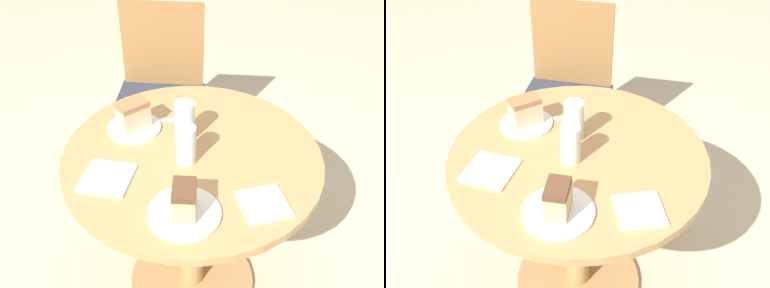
# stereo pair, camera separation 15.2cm
# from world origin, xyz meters

# --- Properties ---
(ground_plane) EXTENTS (8.00, 8.00, 0.00)m
(ground_plane) POSITION_xyz_m (0.00, 0.00, 0.00)
(ground_plane) COLOR beige
(table) EXTENTS (0.90, 0.90, 0.73)m
(table) POSITION_xyz_m (0.00, 0.00, 0.52)
(table) COLOR tan
(table) RESTS_ON ground_plane
(chair) EXTENTS (0.52, 0.51, 0.90)m
(chair) POSITION_xyz_m (-0.12, 0.84, 0.47)
(chair) COLOR olive
(chair) RESTS_ON ground_plane
(plate_near) EXTENTS (0.20, 0.20, 0.01)m
(plate_near) POSITION_xyz_m (-0.20, 0.15, 0.74)
(plate_near) COLOR silver
(plate_near) RESTS_ON table
(plate_far) EXTENTS (0.22, 0.22, 0.01)m
(plate_far) POSITION_xyz_m (-0.04, -0.28, 0.74)
(plate_far) COLOR silver
(plate_far) RESTS_ON table
(cake_slice_near) EXTENTS (0.13, 0.12, 0.10)m
(cake_slice_near) POSITION_xyz_m (-0.20, 0.15, 0.79)
(cake_slice_near) COLOR beige
(cake_slice_near) RESTS_ON plate_near
(cake_slice_far) EXTENTS (0.08, 0.10, 0.10)m
(cake_slice_far) POSITION_xyz_m (-0.04, -0.28, 0.79)
(cake_slice_far) COLOR tan
(cake_slice_far) RESTS_ON plate_far
(glass_lemonade) EXTENTS (0.07, 0.07, 0.15)m
(glass_lemonade) POSITION_xyz_m (-0.02, 0.09, 0.80)
(glass_lemonade) COLOR beige
(glass_lemonade) RESTS_ON table
(glass_water) EXTENTS (0.07, 0.07, 0.14)m
(glass_water) POSITION_xyz_m (-0.02, -0.04, 0.79)
(glass_water) COLOR silver
(glass_water) RESTS_ON table
(napkin_stack) EXTENTS (0.19, 0.19, 0.01)m
(napkin_stack) POSITION_xyz_m (-0.28, -0.11, 0.74)
(napkin_stack) COLOR white
(napkin_stack) RESTS_ON table
(fork) EXTENTS (0.17, 0.03, 0.00)m
(fork) POSITION_xyz_m (-0.09, 0.20, 0.73)
(fork) COLOR silver
(fork) RESTS_ON table
(napkin_side) EXTENTS (0.17, 0.17, 0.01)m
(napkin_side) POSITION_xyz_m (0.20, -0.26, 0.74)
(napkin_side) COLOR white
(napkin_side) RESTS_ON table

